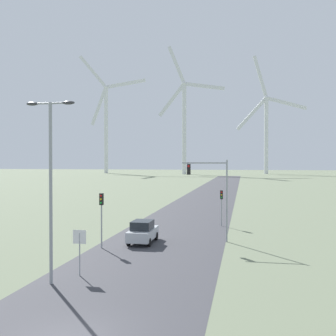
% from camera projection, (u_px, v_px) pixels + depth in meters
% --- Properties ---
extents(road_surface, '(10.00, 240.00, 0.01)m').
position_uv_depth(road_surface, '(202.00, 204.00, 61.69)').
color(road_surface, '#38383D').
rests_on(road_surface, ground).
extents(streetlamp, '(2.80, 0.32, 9.89)m').
position_uv_depth(streetlamp, '(51.00, 170.00, 21.23)').
color(streetlamp, '#93999E').
rests_on(streetlamp, ground).
extents(stop_sign_near, '(0.81, 0.07, 2.67)m').
position_uv_depth(stop_sign_near, '(80.00, 244.00, 22.79)').
color(stop_sign_near, '#93999E').
rests_on(stop_sign_near, ground).
extents(traffic_light_post_near_left, '(0.28, 0.33, 4.21)m').
position_uv_depth(traffic_light_post_near_left, '(101.00, 208.00, 30.05)').
color(traffic_light_post_near_left, '#93999E').
rests_on(traffic_light_post_near_left, ground).
extents(traffic_light_post_near_right, '(0.28, 0.34, 3.68)m').
position_uv_depth(traffic_light_post_near_right, '(222.00, 200.00, 40.29)').
color(traffic_light_post_near_right, '#93999E').
rests_on(traffic_light_post_near_right, ground).
extents(traffic_light_mast_overhead, '(3.80, 0.35, 6.79)m').
position_uv_depth(traffic_light_mast_overhead, '(212.00, 185.00, 32.56)').
color(traffic_light_mast_overhead, '#93999E').
rests_on(traffic_light_mast_overhead, ground).
extents(car_approaching, '(1.88, 4.12, 1.83)m').
position_uv_depth(car_approaching, '(143.00, 232.00, 32.02)').
color(car_approaching, '#B7BCC1').
rests_on(car_approaching, ground).
extents(wind_turbine_far_left, '(37.53, 7.34, 67.07)m').
position_uv_depth(wind_turbine_far_left, '(106.00, 120.00, 223.53)').
color(wind_turbine_far_left, silver).
rests_on(wind_turbine_far_left, ground).
extents(wind_turbine_left, '(34.27, 3.93, 66.70)m').
position_uv_depth(wind_turbine_left, '(184.00, 118.00, 203.60)').
color(wind_turbine_left, silver).
rests_on(wind_turbine_left, ground).
extents(wind_turbine_center, '(37.81, 12.22, 63.49)m').
position_uv_depth(wind_turbine_center, '(266.00, 125.00, 211.64)').
color(wind_turbine_center, silver).
rests_on(wind_turbine_center, ground).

